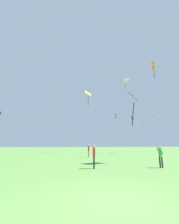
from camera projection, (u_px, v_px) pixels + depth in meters
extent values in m
plane|color=#669947|center=(112.00, 201.00, 4.25)|extent=(400.00, 400.00, 0.00)
cube|color=purple|center=(132.00, 118.00, 33.40)|extent=(0.91, 1.37, 1.08)
cylinder|color=#3F382D|center=(132.00, 118.00, 33.40)|extent=(0.82, 0.43, 0.62)
cylinder|color=black|center=(133.00, 125.00, 33.26)|extent=(0.20, 0.38, 1.93)
cylinder|color=silver|center=(143.00, 135.00, 30.32)|extent=(1.17, 5.20, 7.40)
cube|color=yellow|center=(88.00, 93.00, 40.23)|extent=(1.89, 1.57, 1.69)
cylinder|color=#3F382D|center=(88.00, 93.00, 40.23)|extent=(1.67, 0.15, 0.82)
cylinder|color=black|center=(88.00, 100.00, 40.02)|extent=(0.31, 0.51, 2.45)
cylinder|color=silver|center=(93.00, 119.00, 33.91)|extent=(0.78, 9.72, 15.06)
cone|color=white|center=(125.00, 80.00, 38.46)|extent=(2.14, 1.94, 1.99)
cylinder|color=red|center=(126.00, 86.00, 38.11)|extent=(0.11, 0.14, 2.11)
cylinder|color=silver|center=(133.00, 109.00, 30.98)|extent=(3.58, 10.73, 17.76)
cube|color=teal|center=(116.00, 115.00, 51.49)|extent=(0.59, 0.64, 0.68)
cube|color=teal|center=(116.00, 117.00, 51.29)|extent=(0.59, 0.64, 0.68)
cylinder|color=#3F382D|center=(116.00, 116.00, 51.39)|extent=(0.04, 0.04, 1.32)
cylinder|color=silver|center=(116.00, 121.00, 50.91)|extent=(0.31, 0.34, 2.47)
cylinder|color=silver|center=(123.00, 132.00, 45.74)|extent=(0.18, 9.37, 11.31)
cube|color=orange|center=(153.00, 63.00, 34.69)|extent=(0.69, 0.73, 0.78)
cube|color=orange|center=(154.00, 67.00, 34.46)|extent=(0.69, 0.73, 0.78)
cylinder|color=#3F382D|center=(153.00, 65.00, 34.57)|extent=(0.05, 0.05, 1.51)
cylinder|color=black|center=(154.00, 73.00, 34.30)|extent=(0.31, 0.37, 2.45)
cylinder|color=silver|center=(171.00, 102.00, 29.10)|extent=(0.02, 7.10, 19.49)
cube|color=pink|center=(134.00, 97.00, 15.02)|extent=(1.47, 1.63, 1.58)
cylinder|color=#3F382D|center=(134.00, 97.00, 15.02)|extent=(1.25, 0.07, 0.86)
cylinder|color=black|center=(133.00, 113.00, 14.65)|extent=(0.39, 0.18, 2.22)
cylinder|color=silver|center=(171.00, 125.00, 11.26)|extent=(1.41, 7.01, 6.16)
cylinder|color=black|center=(160.00, 162.00, 10.92)|extent=(0.10, 0.10, 0.75)
cylinder|color=black|center=(162.00, 162.00, 10.81)|extent=(0.10, 0.10, 0.75)
cube|color=green|center=(160.00, 153.00, 11.01)|extent=(0.23, 0.24, 0.56)
cylinder|color=green|center=(158.00, 151.00, 11.13)|extent=(0.17, 0.26, 0.53)
cylinder|color=green|center=(161.00, 151.00, 10.95)|extent=(0.17, 0.26, 0.53)
sphere|color=tan|center=(160.00, 147.00, 11.09)|extent=(0.21, 0.21, 0.21)
cylinder|color=#665B4C|center=(89.00, 154.00, 20.86)|extent=(0.11, 0.11, 0.85)
cylinder|color=#665B4C|center=(89.00, 154.00, 21.03)|extent=(0.11, 0.11, 0.85)
cube|color=red|center=(89.00, 148.00, 21.11)|extent=(0.27, 0.27, 0.64)
cylinder|color=red|center=(89.00, 147.00, 21.01)|extent=(0.20, 0.29, 0.59)
cylinder|color=red|center=(89.00, 147.00, 21.27)|extent=(0.20, 0.29, 0.59)
sphere|color=tan|center=(89.00, 145.00, 21.20)|extent=(0.23, 0.23, 0.23)
cylinder|color=black|center=(94.00, 163.00, 10.38)|extent=(0.10, 0.10, 0.78)
cylinder|color=black|center=(94.00, 163.00, 10.54)|extent=(0.10, 0.10, 0.78)
cube|color=red|center=(94.00, 153.00, 10.61)|extent=(0.23, 0.24, 0.58)
cylinder|color=red|center=(94.00, 150.00, 10.52)|extent=(0.15, 0.27, 0.54)
cylinder|color=red|center=(94.00, 150.00, 10.76)|extent=(0.15, 0.27, 0.54)
sphere|color=tan|center=(94.00, 147.00, 10.70)|extent=(0.21, 0.21, 0.21)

